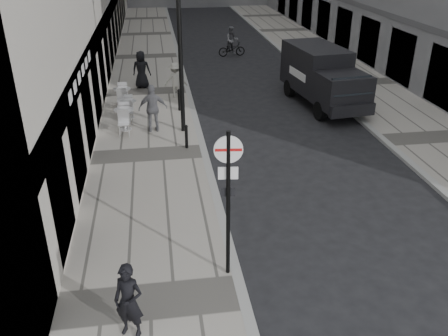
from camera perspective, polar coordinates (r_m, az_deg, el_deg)
The scene contains 15 objects.
sidewalk at distance 24.42m, azimuth -9.13°, elevation 8.99°, with size 4.00×60.00×0.12m, color gray.
far_sidewalk at distance 26.61m, azimuth 15.60°, elevation 9.81°, with size 4.00×60.00×0.12m, color gray.
walking_man at distance 9.58m, azimuth -11.38°, elevation -15.45°, with size 0.60×0.39×1.63m, color black.
sign_post at distance 10.10m, azimuth 0.51°, elevation -2.27°, with size 0.61×0.13×3.56m.
lamppost at distance 18.16m, azimuth -5.34°, elevation 15.24°, with size 0.29×0.29×6.54m.
bollard_near at distance 17.43m, azimuth -4.54°, elevation 3.72°, with size 0.11×0.11×0.84m, color black.
bollard_far at distance 21.32m, azimuth -5.40°, elevation 8.08°, with size 0.12×0.12×0.91m, color black.
panel_van at distance 22.57m, azimuth 11.69°, elevation 11.02°, with size 2.67×5.68×2.58m.
cyclist at distance 31.77m, azimuth 0.94°, elevation 14.61°, with size 1.80×0.78×1.89m.
pedestrian_a at distance 18.94m, azimuth -8.55°, elevation 7.11°, with size 1.11×0.46×1.90m, color slate.
pedestrian_b at distance 23.07m, azimuth -5.85°, elevation 10.47°, with size 1.08×0.62×1.67m, color #A9A69C.
pedestrian_c at distance 24.81m, azimuth -9.91°, elevation 11.59°, with size 0.91×0.59×1.86m, color black.
cafe_table_near at distance 19.42m, azimuth -11.90°, elevation 5.95°, with size 0.79×1.78×1.02m.
cafe_table_mid at distance 20.72m, azimuth -11.41°, elevation 7.12°, with size 0.70×1.57×0.89m.
cafe_table_far at distance 22.16m, azimuth -12.10°, elevation 8.47°, with size 0.78×1.77×1.01m.
Camera 1 is at (-1.59, -5.33, 7.25)m, focal length 38.00 mm.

